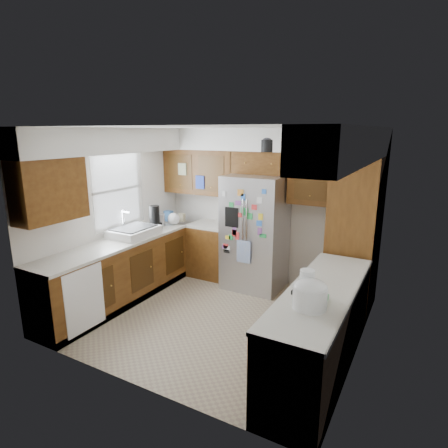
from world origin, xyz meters
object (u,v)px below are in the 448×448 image
(pantry, at_px, (354,235))
(rice_cooker, at_px, (310,293))
(fridge, at_px, (255,233))
(paper_towel, at_px, (307,286))

(pantry, xyz_separation_m, rice_cooker, (-0.00, -2.10, -0.02))
(fridge, xyz_separation_m, rice_cooker, (1.50, -2.15, 0.16))
(pantry, height_order, fridge, pantry)
(fridge, distance_m, rice_cooker, 2.63)
(pantry, bearing_deg, fridge, 177.94)
(pantry, xyz_separation_m, paper_towel, (-0.07, -1.97, -0.00))
(rice_cooker, relative_size, paper_towel, 1.04)
(fridge, bearing_deg, paper_towel, -54.77)
(rice_cooker, height_order, paper_towel, paper_towel)
(fridge, relative_size, rice_cooker, 5.72)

